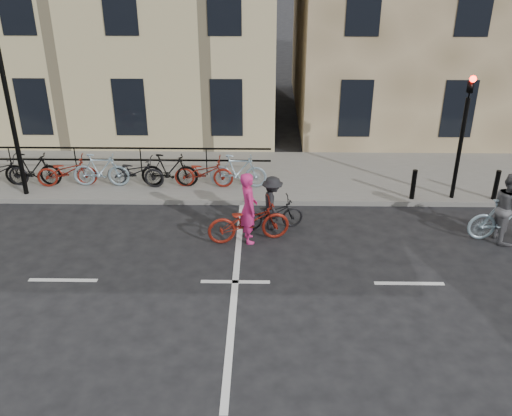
{
  "coord_description": "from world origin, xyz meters",
  "views": [
    {
      "loc": [
        0.67,
        -10.99,
        7.4
      ],
      "look_at": [
        0.45,
        1.63,
        1.1
      ],
      "focal_mm": 40.0,
      "sensor_mm": 36.0,
      "label": 1
    }
  ],
  "objects_px": {
    "cyclist_dark": "(272,209)",
    "cyclist_grey": "(507,214)",
    "traffic_light": "(464,123)",
    "cyclist_pink": "(249,218)",
    "lamp_post": "(5,83)"
  },
  "relations": [
    {
      "from": "lamp_post",
      "to": "cyclist_pink",
      "type": "xyz_separation_m",
      "value": [
        6.76,
        -2.45,
        -2.83
      ]
    },
    {
      "from": "cyclist_dark",
      "to": "cyclist_grey",
      "type": "bearing_deg",
      "value": -106.88
    },
    {
      "from": "cyclist_pink",
      "to": "cyclist_grey",
      "type": "height_order",
      "value": "cyclist_pink"
    },
    {
      "from": "lamp_post",
      "to": "traffic_light",
      "type": "bearing_deg",
      "value": -0.27
    },
    {
      "from": "lamp_post",
      "to": "cyclist_pink",
      "type": "relative_size",
      "value": 2.35
    },
    {
      "from": "lamp_post",
      "to": "cyclist_dark",
      "type": "relative_size",
      "value": 2.98
    },
    {
      "from": "lamp_post",
      "to": "cyclist_dark",
      "type": "bearing_deg",
      "value": -13.55
    },
    {
      "from": "traffic_light",
      "to": "cyclist_grey",
      "type": "height_order",
      "value": "traffic_light"
    },
    {
      "from": "traffic_light",
      "to": "cyclist_grey",
      "type": "distance_m",
      "value": 2.88
    },
    {
      "from": "traffic_light",
      "to": "lamp_post",
      "type": "relative_size",
      "value": 0.74
    },
    {
      "from": "traffic_light",
      "to": "lamp_post",
      "type": "height_order",
      "value": "lamp_post"
    },
    {
      "from": "traffic_light",
      "to": "cyclist_pink",
      "type": "relative_size",
      "value": 1.74
    },
    {
      "from": "traffic_light",
      "to": "cyclist_dark",
      "type": "relative_size",
      "value": 2.2
    },
    {
      "from": "cyclist_pink",
      "to": "cyclist_dark",
      "type": "distance_m",
      "value": 0.91
    },
    {
      "from": "traffic_light",
      "to": "cyclist_pink",
      "type": "height_order",
      "value": "traffic_light"
    }
  ]
}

